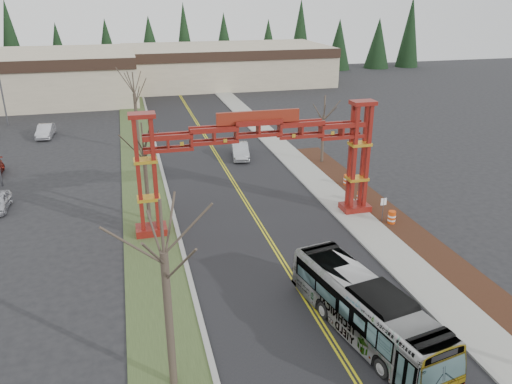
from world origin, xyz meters
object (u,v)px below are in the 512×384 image
object	(u,v)px
barrel_north	(347,180)
barrel_south	(392,218)
bare_tree_median_mid	(144,149)
bare_tree_median_far	(134,94)
barrel_mid	(360,197)
silver_sedan	(240,151)
bare_tree_median_near	(164,253)
retail_building_east	(225,65)
transit_bus	(366,309)
light_pole_far	(0,83)
parked_car_far_a	(45,131)
gateway_arch	(258,147)
street_sign	(383,205)
bare_tree_right_far	(324,115)

from	to	relation	value
barrel_north	barrel_south	bearing A→B (deg)	-90.59
bare_tree_median_mid	bare_tree_median_far	distance (m)	18.71
barrel_mid	silver_sedan	bearing A→B (deg)	115.37
bare_tree_median_near	bare_tree_median_far	world-z (taller)	bare_tree_median_near
retail_building_east	silver_sedan	bearing A→B (deg)	-99.54
transit_bus	light_pole_far	xyz separation A→B (m)	(-26.13, 51.66, 3.99)
parked_car_far_a	bare_tree_median_near	world-z (taller)	bare_tree_median_near
transit_bus	silver_sedan	distance (m)	30.26
silver_sedan	barrel_mid	xyz separation A→B (m)	(6.87, -14.49, -0.26)
silver_sedan	barrel_south	xyz separation A→B (m)	(7.37, -18.82, -0.24)
gateway_arch	bare_tree_median_far	xyz separation A→B (m)	(-8.00, 21.17, 0.30)
street_sign	bare_tree_right_far	bearing A→B (deg)	86.42
bare_tree_median_near	barrel_north	size ratio (longest dim) A/B	8.51
bare_tree_right_far	street_sign	xyz separation A→B (m)	(-0.92, -14.67, -3.49)
bare_tree_median_far	barrel_north	size ratio (longest dim) A/B	8.13
street_sign	barrel_mid	world-z (taller)	street_sign
bare_tree_right_far	barrel_south	size ratio (longest dim) A/B	6.39
silver_sedan	bare_tree_median_mid	bearing A→B (deg)	-118.89
bare_tree_right_far	parked_car_far_a	bearing A→B (deg)	148.58
gateway_arch	street_sign	xyz separation A→B (m)	(9.08, -2.48, -4.54)
bare_tree_median_near	bare_tree_right_far	size ratio (longest dim) A/B	1.30
gateway_arch	bare_tree_right_far	distance (m)	15.80
bare_tree_median_far	barrel_north	bearing A→B (deg)	-41.74
transit_bus	bare_tree_median_far	bearing A→B (deg)	94.82
street_sign	barrel_mid	xyz separation A→B (m)	(0.04, 3.87, -0.92)
bare_tree_median_far	barrel_south	size ratio (longest dim) A/B	7.93
bare_tree_median_mid	silver_sedan	bearing A→B (deg)	52.56
bare_tree_median_mid	barrel_south	size ratio (longest dim) A/B	7.09
bare_tree_right_far	barrel_south	xyz separation A→B (m)	(-0.38, -15.13, -4.39)
barrel_mid	barrel_south	bearing A→B (deg)	-83.41
gateway_arch	street_sign	size ratio (longest dim) A/B	9.09
retail_building_east	barrel_north	xyz separation A→B (m)	(-0.29, -56.58, -2.98)
bare_tree_right_far	barrel_mid	world-z (taller)	bare_tree_right_far
street_sign	barrel_north	size ratio (longest dim) A/B	1.90
transit_bus	silver_sedan	world-z (taller)	transit_bus
bare_tree_median_near	barrel_mid	xyz separation A→B (m)	(17.12, 16.82, -6.12)
light_pole_far	barrel_north	size ratio (longest dim) A/B	8.99
silver_sedan	retail_building_east	bearing A→B (deg)	89.01
gateway_arch	bare_tree_median_near	world-z (taller)	bare_tree_median_near
parked_car_far_a	barrel_north	world-z (taller)	parked_car_far_a
gateway_arch	parked_car_far_a	world-z (taller)	gateway_arch
transit_bus	bare_tree_median_mid	xyz separation A→B (m)	(-9.80, 16.85, 4.18)
bare_tree_median_far	street_sign	xyz separation A→B (m)	(17.08, -23.66, -4.84)
barrel_south	bare_tree_right_far	bearing A→B (deg)	88.57
gateway_arch	street_sign	distance (m)	10.45
parked_car_far_a	bare_tree_median_near	size ratio (longest dim) A/B	0.52
bare_tree_median_near	gateway_arch	bearing A→B (deg)	62.60
retail_building_east	parked_car_far_a	world-z (taller)	retail_building_east
retail_building_east	transit_bus	world-z (taller)	retail_building_east
parked_car_far_a	street_sign	bearing A→B (deg)	-45.86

